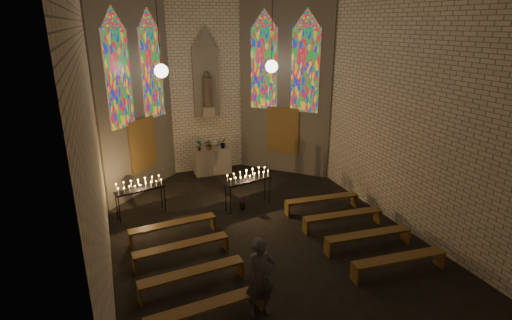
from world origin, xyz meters
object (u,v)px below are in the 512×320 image
Objects in this scene: votive_stand_left at (140,187)px; visitor at (260,278)px; votive_stand_right at (248,178)px; aisle_flower_pot at (242,203)px; altar at (212,161)px.

visitor reaches higher than votive_stand_left.
visitor is (-1.49, -4.80, -0.15)m from votive_stand_right.
votive_stand_left reaches higher than aisle_flower_pot.
votive_stand_right reaches higher than votive_stand_left.
visitor reaches higher than aisle_flower_pot.
votive_stand_right is 5.02m from visitor.
visitor is (-1.22, -8.17, 0.35)m from altar.
votive_stand_right is 0.96× the size of visitor.
visitor is at bearing -98.48° from altar.
votive_stand_right reaches higher than altar.
votive_stand_left is at bearing 110.87° from visitor.
altar is at bearing 84.13° from visitor.
visitor is (1.78, -5.40, -0.09)m from votive_stand_left.
altar is 4.11m from votive_stand_left.
altar is at bearing 90.71° from aisle_flower_pot.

